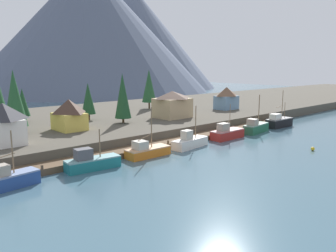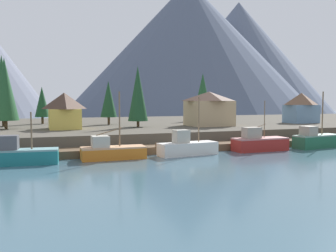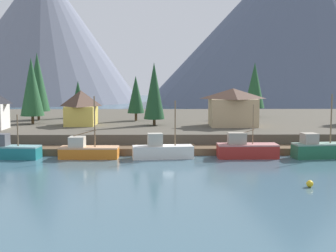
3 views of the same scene
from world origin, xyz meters
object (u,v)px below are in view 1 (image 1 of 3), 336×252
(house_white, at_px, (4,124))
(fishing_boat_black, at_px, (279,122))
(conifer_mid_left, at_px, (14,98))
(channel_buoy, at_px, (313,149))
(house_blue, at_px, (226,98))
(house_yellow, at_px, (69,114))
(fishing_boat_green, at_px, (256,127))
(fishing_boat_teal, at_px, (92,162))
(house_tan, at_px, (172,104))
(fishing_boat_orange, at_px, (147,151))
(conifer_near_right, at_px, (123,96))
(conifer_back_right, at_px, (88,99))
(conifer_centre, at_px, (149,86))
(conifer_near_left, at_px, (23,102))
(fishing_boat_white, at_px, (190,142))
(fishing_boat_blue, at_px, (9,179))
(fishing_boat_red, at_px, (227,133))

(house_white, bearing_deg, fishing_boat_black, -12.55)
(conifer_mid_left, distance_m, channel_buoy, 55.87)
(house_blue, height_order, house_yellow, house_blue)
(house_yellow, height_order, conifer_mid_left, conifer_mid_left)
(house_yellow, bearing_deg, conifer_mid_left, 163.84)
(fishing_boat_green, relative_size, fishing_boat_black, 0.94)
(fishing_boat_teal, distance_m, house_blue, 60.02)
(house_tan, height_order, conifer_mid_left, conifer_mid_left)
(fishing_boat_orange, relative_size, conifer_near_right, 0.76)
(fishing_boat_orange, bearing_deg, house_yellow, 103.00)
(conifer_near_right, relative_size, conifer_back_right, 1.27)
(fishing_boat_orange, distance_m, house_yellow, 20.49)
(house_yellow, bearing_deg, conifer_centre, 25.54)
(house_blue, relative_size, conifer_near_right, 0.60)
(conifer_near_left, xyz_separation_m, conifer_mid_left, (-6.08, -13.03, 2.19))
(fishing_boat_white, bearing_deg, house_blue, 21.78)
(fishing_boat_orange, relative_size, conifer_back_right, 0.96)
(fishing_boat_orange, distance_m, fishing_boat_black, 42.69)
(fishing_boat_green, distance_m, house_yellow, 41.50)
(fishing_boat_teal, bearing_deg, house_tan, 34.38)
(fishing_boat_teal, bearing_deg, channel_buoy, -19.28)
(fishing_boat_teal, relative_size, fishing_boat_white, 1.00)
(conifer_centre, bearing_deg, house_yellow, -154.46)
(house_white, xyz_separation_m, conifer_near_left, (10.94, 21.70, 1.03))
(fishing_boat_white, height_order, conifer_back_right, conifer_back_right)
(channel_buoy, bearing_deg, conifer_mid_left, 134.45)
(fishing_boat_blue, relative_size, fishing_boat_black, 0.79)
(house_yellow, height_order, conifer_centre, conifer_centre)
(fishing_boat_black, bearing_deg, fishing_boat_orange, -178.91)
(fishing_boat_blue, bearing_deg, house_yellow, 39.62)
(fishing_boat_teal, xyz_separation_m, conifer_near_right, (19.58, 19.50, 7.49))
(fishing_boat_black, distance_m, conifer_near_left, 61.64)
(fishing_boat_red, height_order, channel_buoy, fishing_boat_red)
(fishing_boat_green, xyz_separation_m, conifer_mid_left, (-45.59, 22.60, 8.05))
(conifer_back_right, bearing_deg, conifer_near_left, 150.19)
(fishing_boat_red, distance_m, house_tan, 18.46)
(fishing_boat_black, relative_size, conifer_near_right, 0.83)
(house_tan, height_order, conifer_near_right, conifer_near_right)
(fishing_boat_black, height_order, channel_buoy, fishing_boat_black)
(conifer_mid_left, height_order, channel_buoy, conifer_mid_left)
(conifer_centre, bearing_deg, fishing_boat_red, -103.02)
(conifer_near_left, bearing_deg, fishing_boat_green, -42.05)
(house_yellow, bearing_deg, conifer_back_right, 42.64)
(conifer_near_left, xyz_separation_m, conifer_back_right, (12.61, -7.22, 0.56))
(conifer_near_right, relative_size, channel_buoy, 15.98)
(conifer_back_right, bearing_deg, house_white, -148.41)
(house_tan, bearing_deg, conifer_near_right, 173.62)
(house_yellow, distance_m, conifer_back_right, 12.76)
(fishing_boat_orange, relative_size, fishing_boat_white, 1.00)
(house_yellow, xyz_separation_m, conifer_centre, (34.23, 16.36, 3.63))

